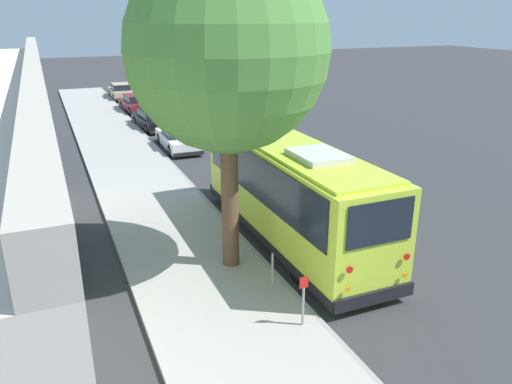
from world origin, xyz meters
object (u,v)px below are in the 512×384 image
(parked_sedan_maroon, at_px, (136,104))
(sign_post_far, at_px, (272,272))
(parked_sedan_black, at_px, (153,119))
(street_tree, at_px, (225,36))
(parked_sedan_tan, at_px, (121,92))
(parked_sedan_white, at_px, (178,138))
(sign_post_near, at_px, (303,300))
(shuttle_bus, at_px, (290,188))

(parked_sedan_maroon, bearing_deg, sign_post_far, 172.31)
(parked_sedan_black, height_order, parked_sedan_maroon, parked_sedan_maroon)
(parked_sedan_maroon, bearing_deg, street_tree, 171.01)
(parked_sedan_tan, bearing_deg, parked_sedan_black, -179.12)
(street_tree, bearing_deg, parked_sedan_white, -8.71)
(sign_post_near, bearing_deg, street_tree, 7.37)
(shuttle_bus, relative_size, parked_sedan_maroon, 2.19)
(shuttle_bus, height_order, parked_sedan_black, shuttle_bus)
(parked_sedan_tan, bearing_deg, street_tree, 177.45)
(parked_sedan_maroon, bearing_deg, sign_post_near, 172.48)
(parked_sedan_black, distance_m, sign_post_near, 23.45)
(parked_sedan_tan, bearing_deg, parked_sedan_maroon, -178.89)
(parked_sedan_white, relative_size, parked_sedan_maroon, 1.06)
(shuttle_bus, xyz_separation_m, parked_sedan_black, (18.75, 0.54, -1.24))
(parked_sedan_black, xyz_separation_m, parked_sedan_maroon, (6.19, -0.02, 0.03))
(parked_sedan_maroon, distance_m, street_tree, 26.63)
(sign_post_far, bearing_deg, sign_post_near, 180.00)
(sign_post_far, bearing_deg, street_tree, 13.46)
(parked_sedan_tan, relative_size, sign_post_far, 4.17)
(shuttle_bus, distance_m, sign_post_near, 5.16)
(parked_sedan_black, distance_m, parked_sedan_tan, 13.01)
(shuttle_bus, height_order, sign_post_far, shuttle_bus)
(parked_sedan_white, height_order, parked_sedan_black, parked_sedan_white)
(parked_sedan_tan, height_order, street_tree, street_tree)
(parked_sedan_black, bearing_deg, shuttle_bus, 177.16)
(parked_sedan_black, relative_size, street_tree, 0.48)
(parked_sedan_black, xyz_separation_m, street_tree, (-19.68, 1.93, 6.02))
(parked_sedan_white, xyz_separation_m, parked_sedan_tan, (18.74, 0.22, 0.01))
(parked_sedan_white, height_order, street_tree, street_tree)
(parked_sedan_white, xyz_separation_m, sign_post_near, (-17.67, 1.66, 0.22))
(parked_sedan_white, bearing_deg, sign_post_far, 175.25)
(sign_post_near, height_order, sign_post_far, sign_post_near)
(parked_sedan_maroon, xyz_separation_m, parked_sedan_tan, (6.81, 0.04, -0.00))
(shuttle_bus, bearing_deg, sign_post_near, 156.58)
(parked_sedan_maroon, xyz_separation_m, street_tree, (-25.87, 1.96, 5.99))
(shuttle_bus, xyz_separation_m, parked_sedan_tan, (31.76, 0.55, -1.22))
(shuttle_bus, xyz_separation_m, street_tree, (-0.93, 2.47, 4.78))
(parked_sedan_black, distance_m, street_tree, 20.67)
(parked_sedan_white, height_order, parked_sedan_maroon, parked_sedan_maroon)
(parked_sedan_black, height_order, parked_sedan_tan, parked_sedan_tan)
(parked_sedan_black, bearing_deg, sign_post_near, 171.96)
(parked_sedan_white, distance_m, parked_sedan_tan, 18.74)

